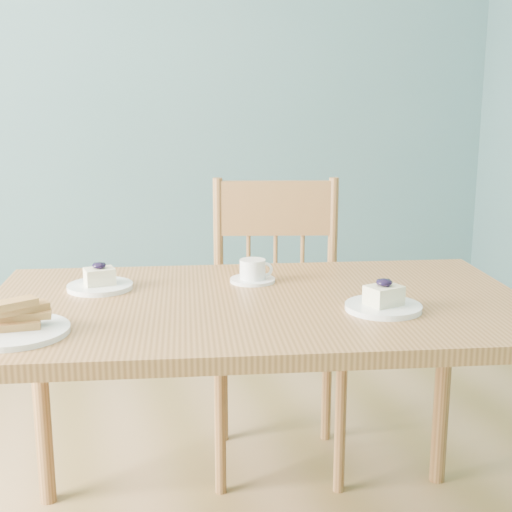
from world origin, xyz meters
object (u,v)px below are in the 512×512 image
dining_table (259,328)px  biscotti_plate (14,324)px  coffee_cup (253,272)px  cheesecake_plate_far (100,282)px  cheesecake_plate_near (384,302)px  dining_chair (277,323)px

dining_table → biscotti_plate: biscotti_plate is taller
coffee_cup → dining_table: bearing=-79.8°
dining_table → cheesecake_plate_far: bearing=160.3°
cheesecake_plate_near → biscotti_plate: 0.82m
dining_table → cheesecake_plate_far: cheesecake_plate_far is taller
dining_table → cheesecake_plate_near: cheesecake_plate_near is taller
cheesecake_plate_near → dining_chair: bearing=94.4°
dining_table → cheesecake_plate_near: 0.32m
coffee_cup → biscotti_plate: biscotti_plate is taller
dining_table → biscotti_plate: (-0.56, -0.10, 0.09)m
dining_chair → dining_table: bearing=-98.0°
cheesecake_plate_near → cheesecake_plate_far: 0.72m
dining_chair → cheesecake_plate_near: (0.05, -0.65, 0.25)m
cheesecake_plate_far → coffee_cup: bearing=-5.6°
dining_table → dining_chair: dining_chair is taller
dining_table → coffee_cup: bearing=89.0°
dining_table → cheesecake_plate_near: size_ratio=8.05×
cheesecake_plate_far → dining_chair: bearing=26.1°
cheesecake_plate_near → biscotti_plate: (-0.82, 0.06, 0.00)m
coffee_cup → biscotti_plate: (-0.60, -0.27, -0.00)m
cheesecake_plate_far → cheesecake_plate_near: bearing=-30.8°
dining_chair → cheesecake_plate_near: size_ratio=5.21×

